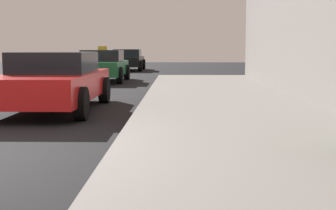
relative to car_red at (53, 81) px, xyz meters
name	(u,v)px	position (x,y,z in m)	size (l,w,h in m)	color
sidewalk	(275,156)	(3.89, -4.83, -0.57)	(4.00, 32.00, 0.15)	gray
car_red	(53,81)	(0.00, 0.00, 0.00)	(2.03, 4.59, 1.27)	red
car_green	(102,66)	(-0.33, 9.11, 0.00)	(1.95, 4.08, 1.43)	#196638
car_black	(127,60)	(-0.30, 18.86, 0.00)	(1.97, 4.27, 1.27)	black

